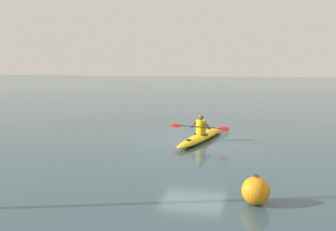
% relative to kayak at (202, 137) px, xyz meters
% --- Properties ---
extents(ground_plane, '(160.00, 160.00, 0.00)m').
position_rel_kayak_xyz_m(ground_plane, '(0.31, 0.19, -0.14)').
color(ground_plane, '#334C56').
extents(kayak, '(1.49, 4.84, 0.28)m').
position_rel_kayak_xyz_m(kayak, '(0.00, 0.00, 0.00)').
color(kayak, '#EAB214').
rests_on(kayak, ground).
extents(kayaker, '(2.36, 0.63, 0.76)m').
position_rel_kayak_xyz_m(kayaker, '(0.03, 0.15, 0.45)').
color(kayaker, yellow).
rests_on(kayaker, kayak).
extents(mooring_buoy_orange_mid, '(0.61, 0.61, 0.65)m').
position_rel_kayak_xyz_m(mooring_buoy_orange_mid, '(-2.28, 6.83, 0.16)').
color(mooring_buoy_orange_mid, orange).
rests_on(mooring_buoy_orange_mid, ground).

